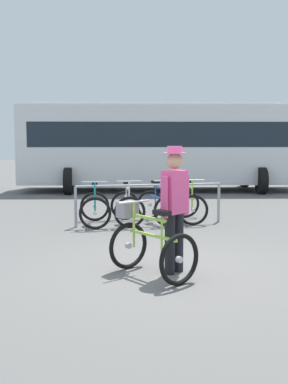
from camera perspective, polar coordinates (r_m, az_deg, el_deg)
ground_plane at (r=6.68m, az=2.91°, el=-9.42°), size 80.00×80.00×0.00m
bike_rack_rail at (r=10.15m, az=0.67°, el=-0.22°), size 3.21×0.09×0.88m
racked_bike_teal at (r=10.16m, az=-5.92°, el=-1.92°), size 0.76×1.17×0.98m
racked_bike_white at (r=10.26m, az=-2.03°, el=-1.81°), size 0.73×1.14×0.97m
racked_bike_blue at (r=10.41m, az=1.77°, el=-1.70°), size 0.83×1.20×0.97m
racked_bike_lime at (r=10.60m, az=5.44°, el=-1.58°), size 0.80×1.17×0.97m
featured_bicycle at (r=6.36m, az=0.48°, el=-6.09°), size 1.09×1.26×0.97m
person_with_featured_bike at (r=6.40m, az=3.69°, el=-1.45°), size 0.45×0.37×1.72m
bus_distant at (r=17.12m, az=2.33°, el=6.01°), size 10.29×4.58×3.08m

